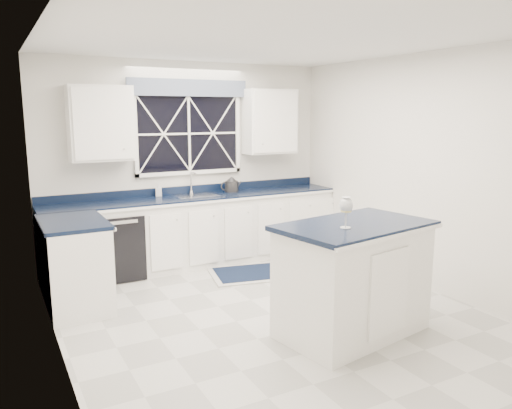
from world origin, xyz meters
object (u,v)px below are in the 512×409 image
faucet (192,182)px  island (353,278)px  soap_bottle (159,190)px  wine_glass (346,207)px  kettle (231,185)px  dishwasher (116,245)px

faucet → island: faucet is taller
island → soap_bottle: soap_bottle is taller
faucet → wine_glass: wine_glass is taller
faucet → kettle: faucet is taller
faucet → kettle: size_ratio=0.98×
dishwasher → island: bearing=-60.0°
wine_glass → kettle: bearing=84.2°
dishwasher → wine_glass: bearing=-64.2°
island → wine_glass: bearing=-159.9°
dishwasher → wine_glass: 3.21m
dishwasher → kettle: (1.64, 0.09, 0.63)m
island → wine_glass: 0.75m
dishwasher → wine_glass: wine_glass is taller
dishwasher → soap_bottle: soap_bottle is taller
faucet → soap_bottle: bearing=176.8°
dishwasher → soap_bottle: 0.92m
dishwasher → faucet: size_ratio=2.72×
kettle → soap_bottle: kettle is taller
faucet → soap_bottle: size_ratio=1.79×
kettle → faucet: bearing=174.8°
island → faucet: bearing=89.3°
island → soap_bottle: bearing=97.8°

